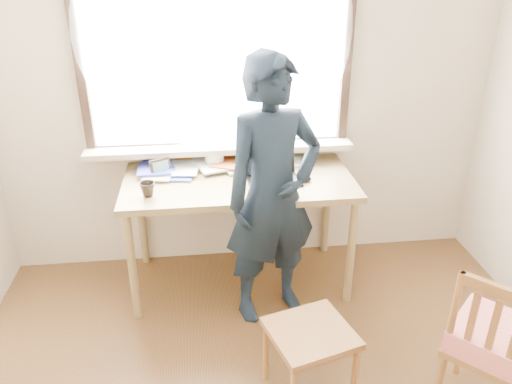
{
  "coord_description": "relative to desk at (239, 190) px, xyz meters",
  "views": [
    {
      "loc": [
        -0.34,
        -1.37,
        2.17
      ],
      "look_at": [
        -0.06,
        0.95,
        1.04
      ],
      "focal_mm": 35.0,
      "sensor_mm": 36.0,
      "label": 1
    }
  ],
  "objects": [
    {
      "name": "work_chair",
      "position": [
        0.27,
        -1.06,
        -0.38
      ],
      "size": [
        0.5,
        0.49,
        0.42
      ],
      "color": "brown",
      "rests_on": "ground"
    },
    {
      "name": "room_shell",
      "position": [
        0.07,
        -1.43,
        0.91
      ],
      "size": [
        3.52,
        4.02,
        2.61
      ],
      "color": "beige",
      "rests_on": "ground"
    },
    {
      "name": "person",
      "position": [
        0.18,
        -0.34,
        0.12
      ],
      "size": [
        0.72,
        0.58,
        1.7
      ],
      "primitive_type": "imported",
      "rotation": [
        0.0,
        0.0,
        0.31
      ],
      "color": "black",
      "rests_on": "ground"
    },
    {
      "name": "side_chair",
      "position": [
        1.13,
        -1.29,
        -0.27
      ],
      "size": [
        0.56,
        0.56,
        0.88
      ],
      "color": "brown",
      "rests_on": "ground"
    },
    {
      "name": "book_b",
      "position": [
        0.32,
        0.25,
        0.09
      ],
      "size": [
        0.2,
        0.26,
        0.02
      ],
      "primitive_type": "imported",
      "rotation": [
        0.0,
        0.0,
        -0.09
      ],
      "color": "white",
      "rests_on": "desk"
    },
    {
      "name": "desk_clutter",
      "position": [
        -0.35,
        0.23,
        0.11
      ],
      "size": [
        0.73,
        0.53,
        0.05
      ],
      "color": "#A54E1E",
      "rests_on": "desk"
    },
    {
      "name": "desk",
      "position": [
        0.0,
        0.0,
        0.0
      ],
      "size": [
        1.52,
        0.76,
        0.81
      ],
      "color": "olive",
      "rests_on": "ground"
    },
    {
      "name": "laptop",
      "position": [
        0.22,
        -0.03,
        0.14
      ],
      "size": [
        0.36,
        0.31,
        0.23
      ],
      "color": "black",
      "rests_on": "desk"
    },
    {
      "name": "mug_dark",
      "position": [
        -0.58,
        -0.19,
        0.13
      ],
      "size": [
        0.13,
        0.13,
        0.09
      ],
      "primitive_type": "imported",
      "rotation": [
        0.0,
        0.0,
        -0.52
      ],
      "color": "black",
      "rests_on": "desk"
    },
    {
      "name": "mouse",
      "position": [
        0.42,
        -0.1,
        0.1
      ],
      "size": [
        0.1,
        0.07,
        0.04
      ],
      "primitive_type": "ellipsoid",
      "color": "black",
      "rests_on": "desk"
    },
    {
      "name": "mug_white",
      "position": [
        -0.15,
        0.22,
        0.14
      ],
      "size": [
        0.15,
        0.15,
        0.1
      ],
      "primitive_type": "imported",
      "rotation": [
        0.0,
        0.0,
        0.11
      ],
      "color": "white",
      "rests_on": "desk"
    },
    {
      "name": "book_a",
      "position": [
        -0.48,
        0.18,
        0.1
      ],
      "size": [
        0.28,
        0.31,
        0.02
      ],
      "primitive_type": "imported",
      "rotation": [
        0.0,
        0.0,
        0.52
      ],
      "color": "white",
      "rests_on": "desk"
    },
    {
      "name": "picture_frame",
      "position": [
        -0.51,
        0.1,
        0.14
      ],
      "size": [
        0.13,
        0.08,
        0.11
      ],
      "color": "black",
      "rests_on": "desk"
    }
  ]
}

